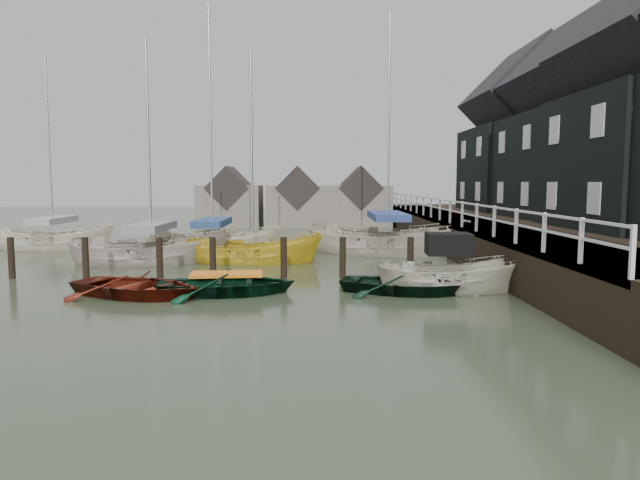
{
  "coord_description": "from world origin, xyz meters",
  "views": [
    {
      "loc": [
        2.28,
        -16.14,
        3.26
      ],
      "look_at": [
        2.42,
        2.04,
        1.4
      ],
      "focal_mm": 32.0,
      "sensor_mm": 36.0,
      "label": 1
    }
  ],
  "objects_px": {
    "sailboat_b": "(213,253)",
    "sailboat_d": "(387,252)",
    "sailboat_a": "(152,261)",
    "rowboat_dkgreen": "(406,293)",
    "motorboat": "(449,289)",
    "sailboat_e": "(54,247)",
    "rowboat_green": "(227,294)",
    "rowboat_red": "(138,296)",
    "sailboat_c": "(253,262)"
  },
  "relations": [
    {
      "from": "sailboat_a",
      "to": "sailboat_b",
      "type": "bearing_deg",
      "value": -51.75
    },
    {
      "from": "sailboat_c",
      "to": "sailboat_e",
      "type": "height_order",
      "value": "sailboat_e"
    },
    {
      "from": "sailboat_b",
      "to": "sailboat_e",
      "type": "height_order",
      "value": "sailboat_b"
    },
    {
      "from": "sailboat_b",
      "to": "sailboat_e",
      "type": "relative_size",
      "value": 1.15
    },
    {
      "from": "rowboat_dkgreen",
      "to": "sailboat_d",
      "type": "bearing_deg",
      "value": 13.49
    },
    {
      "from": "sailboat_e",
      "to": "rowboat_green",
      "type": "bearing_deg",
      "value": -140.33
    },
    {
      "from": "sailboat_d",
      "to": "sailboat_e",
      "type": "distance_m",
      "value": 16.31
    },
    {
      "from": "rowboat_dkgreen",
      "to": "sailboat_a",
      "type": "relative_size",
      "value": 0.38
    },
    {
      "from": "rowboat_dkgreen",
      "to": "sailboat_b",
      "type": "bearing_deg",
      "value": 56.55
    },
    {
      "from": "rowboat_red",
      "to": "rowboat_green",
      "type": "height_order",
      "value": "rowboat_red"
    },
    {
      "from": "sailboat_a",
      "to": "rowboat_dkgreen",
      "type": "bearing_deg",
      "value": -137.75
    },
    {
      "from": "rowboat_red",
      "to": "sailboat_d",
      "type": "xyz_separation_m",
      "value": [
        8.36,
        9.69,
        0.06
      ]
    },
    {
      "from": "rowboat_red",
      "to": "sailboat_e",
      "type": "distance_m",
      "value": 14.19
    },
    {
      "from": "rowboat_dkgreen",
      "to": "sailboat_d",
      "type": "relative_size",
      "value": 0.31
    },
    {
      "from": "rowboat_green",
      "to": "motorboat",
      "type": "distance_m",
      "value": 6.58
    },
    {
      "from": "rowboat_red",
      "to": "sailboat_a",
      "type": "bearing_deg",
      "value": 34.69
    },
    {
      "from": "sailboat_b",
      "to": "sailboat_d",
      "type": "height_order",
      "value": "sailboat_b"
    },
    {
      "from": "sailboat_e",
      "to": "sailboat_d",
      "type": "bearing_deg",
      "value": -99.77
    },
    {
      "from": "motorboat",
      "to": "sailboat_d",
      "type": "relative_size",
      "value": 0.36
    },
    {
      "from": "rowboat_red",
      "to": "rowboat_green",
      "type": "distance_m",
      "value": 2.51
    },
    {
      "from": "motorboat",
      "to": "sailboat_a",
      "type": "xyz_separation_m",
      "value": [
        -10.6,
        6.22,
        -0.03
      ]
    },
    {
      "from": "sailboat_a",
      "to": "sailboat_b",
      "type": "distance_m",
      "value": 3.23
    },
    {
      "from": "sailboat_a",
      "to": "sailboat_c",
      "type": "bearing_deg",
      "value": -101.42
    },
    {
      "from": "rowboat_dkgreen",
      "to": "rowboat_green",
      "type": "bearing_deg",
      "value": 108.37
    },
    {
      "from": "rowboat_green",
      "to": "sailboat_e",
      "type": "bearing_deg",
      "value": 36.52
    },
    {
      "from": "sailboat_a",
      "to": "sailboat_e",
      "type": "height_order",
      "value": "sailboat_e"
    },
    {
      "from": "sailboat_d",
      "to": "sailboat_e",
      "type": "height_order",
      "value": "sailboat_d"
    },
    {
      "from": "sailboat_a",
      "to": "sailboat_d",
      "type": "bearing_deg",
      "value": -87.14
    },
    {
      "from": "rowboat_dkgreen",
      "to": "sailboat_c",
      "type": "height_order",
      "value": "sailboat_c"
    },
    {
      "from": "sailboat_d",
      "to": "sailboat_e",
      "type": "relative_size",
      "value": 1.15
    },
    {
      "from": "rowboat_dkgreen",
      "to": "sailboat_a",
      "type": "xyz_separation_m",
      "value": [
        -9.29,
        6.36,
        0.06
      ]
    },
    {
      "from": "rowboat_red",
      "to": "sailboat_d",
      "type": "relative_size",
      "value": 0.33
    },
    {
      "from": "rowboat_dkgreen",
      "to": "motorboat",
      "type": "height_order",
      "value": "motorboat"
    },
    {
      "from": "motorboat",
      "to": "rowboat_green",
      "type": "bearing_deg",
      "value": 94.95
    },
    {
      "from": "rowboat_dkgreen",
      "to": "rowboat_red",
      "type": "bearing_deg",
      "value": 110.59
    },
    {
      "from": "sailboat_a",
      "to": "sailboat_b",
      "type": "height_order",
      "value": "sailboat_b"
    },
    {
      "from": "rowboat_red",
      "to": "sailboat_a",
      "type": "height_order",
      "value": "sailboat_a"
    },
    {
      "from": "rowboat_red",
      "to": "sailboat_d",
      "type": "distance_m",
      "value": 12.8
    },
    {
      "from": "sailboat_a",
      "to": "rowboat_red",
      "type": "bearing_deg",
      "value": 179.36
    },
    {
      "from": "rowboat_green",
      "to": "rowboat_dkgreen",
      "type": "distance_m",
      "value": 5.27
    },
    {
      "from": "rowboat_dkgreen",
      "to": "sailboat_a",
      "type": "bearing_deg",
      "value": 72.85
    },
    {
      "from": "rowboat_green",
      "to": "sailboat_b",
      "type": "relative_size",
      "value": 0.33
    },
    {
      "from": "motorboat",
      "to": "sailboat_a",
      "type": "relative_size",
      "value": 0.43
    },
    {
      "from": "sailboat_e",
      "to": "sailboat_c",
      "type": "bearing_deg",
      "value": -117.51
    },
    {
      "from": "motorboat",
      "to": "sailboat_c",
      "type": "bearing_deg",
      "value": 48.6
    },
    {
      "from": "sailboat_d",
      "to": "rowboat_red",
      "type": "bearing_deg",
      "value": 158.59
    },
    {
      "from": "sailboat_c",
      "to": "sailboat_d",
      "type": "relative_size",
      "value": 0.79
    },
    {
      "from": "rowboat_dkgreen",
      "to": "sailboat_c",
      "type": "relative_size",
      "value": 0.4
    },
    {
      "from": "sailboat_d",
      "to": "rowboat_green",
      "type": "bearing_deg",
      "value": 167.22
    },
    {
      "from": "rowboat_green",
      "to": "motorboat",
      "type": "height_order",
      "value": "motorboat"
    }
  ]
}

